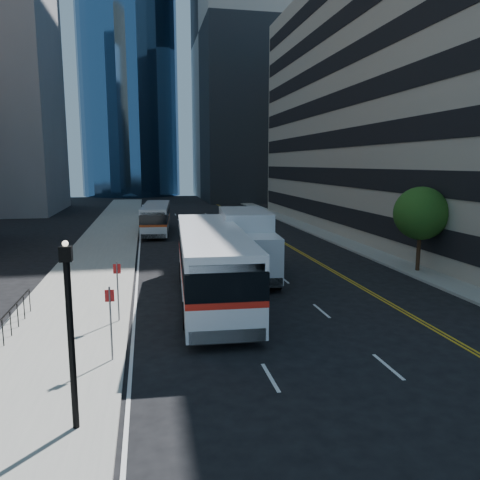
{
  "coord_description": "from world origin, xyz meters",
  "views": [
    {
      "loc": [
        -7.11,
        -17.25,
        6.6
      ],
      "look_at": [
        -2.58,
        5.48,
        2.8
      ],
      "focal_mm": 35.0,
      "sensor_mm": 36.0,
      "label": 1
    }
  ],
  "objects": [
    {
      "name": "ground",
      "position": [
        0.0,
        0.0,
        0.0
      ],
      "size": [
        160.0,
        160.0,
        0.0
      ],
      "primitive_type": "plane",
      "color": "black",
      "rests_on": "ground"
    },
    {
      "name": "lamp_post",
      "position": [
        -9.0,
        -6.0,
        2.72
      ],
      "size": [
        0.28,
        0.28,
        4.56
      ],
      "color": "black",
      "rests_on": "sidewalk_west"
    },
    {
      "name": "box_truck",
      "position": [
        -1.44,
        9.12,
        2.01
      ],
      "size": [
        3.38,
        8.17,
        3.81
      ],
      "rotation": [
        0.0,
        0.0,
        -0.08
      ],
      "color": "silver",
      "rests_on": "ground"
    },
    {
      "name": "bus_rear",
      "position": [
        -6.27,
        27.91,
        1.5
      ],
      "size": [
        3.09,
        10.8,
        2.75
      ],
      "rotation": [
        0.0,
        0.0,
        -0.07
      ],
      "color": "silver",
      "rests_on": "ground"
    },
    {
      "name": "street_tree",
      "position": [
        9.0,
        8.0,
        3.64
      ],
      "size": [
        3.2,
        3.2,
        5.1
      ],
      "color": "#332114",
      "rests_on": "sidewalk_east"
    },
    {
      "name": "sidewalk_east",
      "position": [
        9.0,
        25.0,
        0.07
      ],
      "size": [
        2.0,
        90.0,
        0.15
      ],
      "primitive_type": "cube",
      "color": "gray",
      "rests_on": "ground"
    },
    {
      "name": "sidewalk_west",
      "position": [
        -10.5,
        25.0,
        0.07
      ],
      "size": [
        5.0,
        90.0,
        0.15
      ],
      "primitive_type": "cube",
      "color": "gray",
      "rests_on": "ground"
    },
    {
      "name": "office_tower_north",
      "position": [
        18.0,
        72.0,
        30.0
      ],
      "size": [
        30.0,
        28.0,
        60.0
      ],
      "primitive_type": "cube",
      "color": "gray",
      "rests_on": "ground"
    },
    {
      "name": "bus_front",
      "position": [
        -4.13,
        4.81,
        1.9
      ],
      "size": [
        3.66,
        13.63,
        3.48
      ],
      "rotation": [
        0.0,
        0.0,
        -0.05
      ],
      "color": "white",
      "rests_on": "ground"
    }
  ]
}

